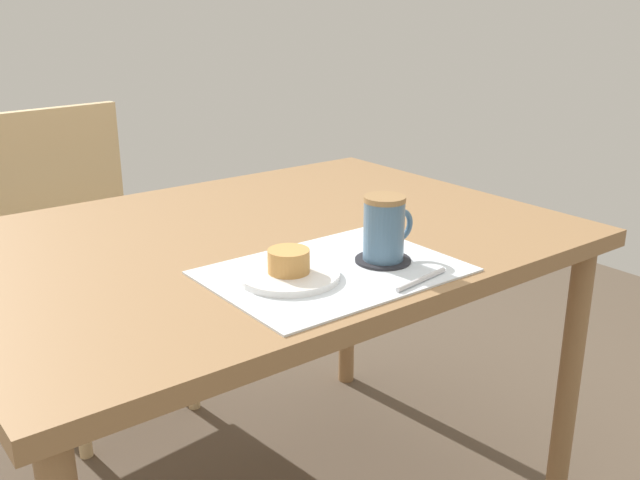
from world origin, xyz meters
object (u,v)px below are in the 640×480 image
object	(u,v)px
wooden_chair	(85,250)
pastry	(289,261)
dining_table	(262,264)
pastry_plate	(289,275)
coffee_mug	(385,228)

from	to	relation	value
wooden_chair	pastry	distance (m)	1.07
dining_table	pastry_plate	world-z (taller)	pastry_plate
pastry_plate	coffee_mug	xyz separation A→B (m)	(0.19, -0.04, 0.06)
pastry_plate	pastry	size ratio (longest dim) A/B	2.44
pastry	coffee_mug	distance (m)	0.19
wooden_chair	coffee_mug	world-z (taller)	wooden_chair
dining_table	wooden_chair	world-z (taller)	wooden_chair
dining_table	pastry	size ratio (longest dim) A/B	17.15
dining_table	pastry_plate	bearing A→B (deg)	-112.99
dining_table	pastry_plate	size ratio (longest dim) A/B	7.03
dining_table	wooden_chair	size ratio (longest dim) A/B	1.40
dining_table	wooden_chair	distance (m)	0.81
dining_table	coffee_mug	size ratio (longest dim) A/B	10.46
pastry_plate	coffee_mug	bearing A→B (deg)	-10.87
pastry	coffee_mug	xyz separation A→B (m)	(0.19, -0.04, 0.03)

